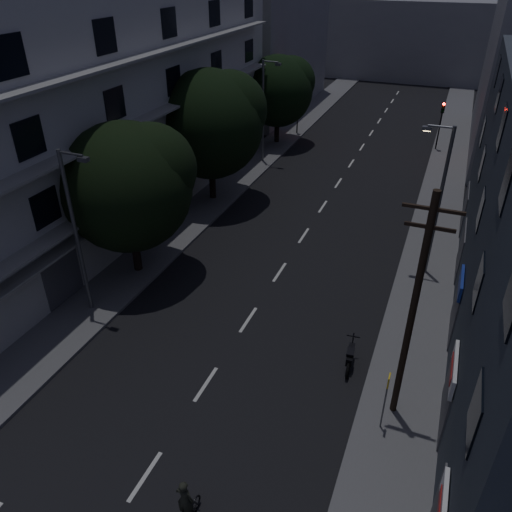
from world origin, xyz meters
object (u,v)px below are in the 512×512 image
Objects in this scene: utility_pole at (413,310)px; motorcycle at (350,357)px; bus_stop_sign at (387,392)px; cyclist at (186,510)px.

utility_pole is 5.18m from motorcycle.
utility_pole reaches higher than motorcycle.
bus_stop_sign is (-0.31, -1.00, -2.98)m from utility_pole.
cyclist reaches higher than motorcycle.
cyclist is at bearing -127.44° from utility_pole.
cyclist is (-3.08, -8.58, 0.17)m from motorcycle.
motorcycle is (-1.78, 2.84, -1.39)m from bus_stop_sign.
bus_stop_sign is 1.29× the size of motorcycle.
bus_stop_sign reaches higher than motorcycle.
utility_pole is at bearing 72.96° from bus_stop_sign.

